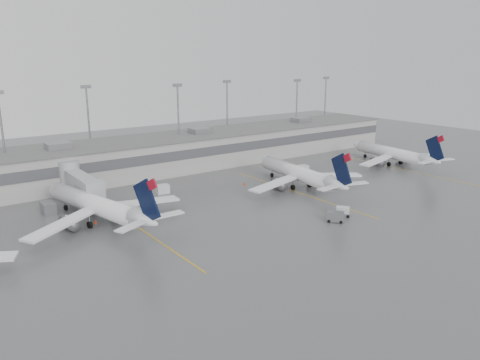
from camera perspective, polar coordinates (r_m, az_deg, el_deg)
ground at (r=68.85m, az=10.22°, el=-8.50°), size 260.00×260.00×0.00m
terminal at (r=113.48m, az=-11.31°, el=2.93°), size 152.00×17.00×9.45m
light_masts at (r=117.39m, az=-12.72°, el=7.14°), size 142.40×8.00×20.60m
jet_bridge_right at (r=95.29m, az=-19.30°, el=-0.07°), size 4.00×17.20×7.00m
stand_markings at (r=85.90m, az=-1.42°, el=-3.49°), size 105.25×40.00×0.01m
jet_mid_left at (r=80.60m, az=-16.85°, el=-2.98°), size 27.92×31.64×10.37m
jet_mid_right at (r=99.15m, az=7.34°, el=0.78°), size 27.67×31.18×10.11m
jet_far_right at (r=125.95m, az=18.27°, el=3.10°), size 26.58×29.99×9.74m
baggage_tug at (r=83.59m, az=12.41°, el=-3.90°), size 2.88×3.02×1.68m
baggage_cart at (r=80.47m, az=11.54°, el=-4.38°), size 2.99×3.14×1.78m
gse_uld_b at (r=96.37m, az=-9.42°, el=-1.09°), size 2.69×1.92×1.81m
gse_uld_c at (r=112.24m, az=7.60°, el=1.29°), size 2.97×2.18×1.95m
gse_loader at (r=89.63m, az=-22.36°, el=-3.16°), size 2.09×3.32×2.06m
cone_b at (r=81.92m, az=-17.21°, el=-4.85°), size 0.43×0.43×0.68m
cone_c at (r=101.24m, az=0.53°, el=-0.43°), size 0.44×0.44×0.70m
cone_d at (r=126.89m, az=11.90°, el=2.40°), size 0.50×0.50×0.80m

